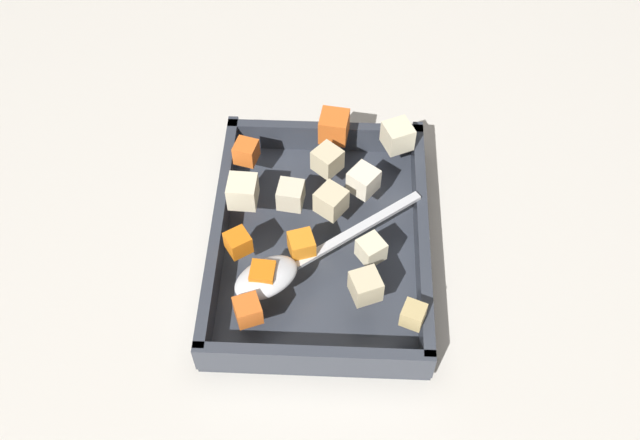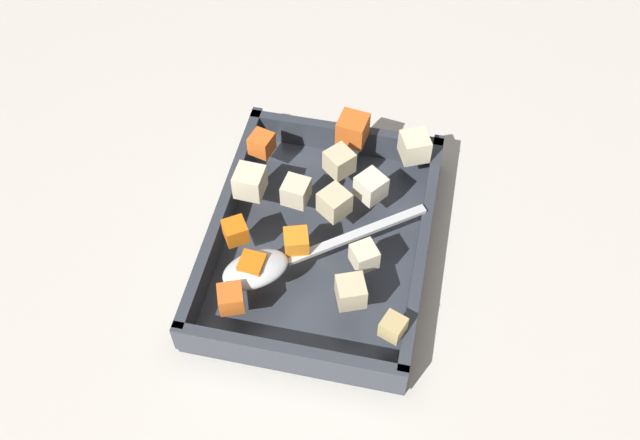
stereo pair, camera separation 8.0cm
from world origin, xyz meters
name	(u,v)px [view 2 (the right image)]	position (x,y,z in m)	size (l,w,h in m)	color
ground_plane	(312,248)	(0.00, 0.00, 0.00)	(4.00, 4.00, 0.00)	beige
baking_dish	(320,245)	(0.00, -0.01, 0.02)	(0.31, 0.24, 0.05)	#333842
carrot_chunk_heap_top	(252,267)	(-0.08, 0.05, 0.07)	(0.02, 0.02, 0.02)	orange
carrot_chunk_corner_sw	(231,299)	(-0.12, 0.06, 0.07)	(0.02, 0.02, 0.02)	orange
carrot_chunk_mid_left	(262,144)	(0.09, 0.08, 0.07)	(0.02, 0.02, 0.02)	orange
carrot_chunk_far_right	(296,242)	(-0.04, 0.01, 0.07)	(0.03, 0.03, 0.03)	orange
carrot_chunk_corner_nw	(235,231)	(-0.04, 0.07, 0.07)	(0.02, 0.02, 0.02)	orange
carrot_chunk_corner_se	(353,129)	(0.13, -0.02, 0.07)	(0.03, 0.03, 0.03)	orange
potato_chunk_under_handle	(351,292)	(-0.09, -0.06, 0.07)	(0.03, 0.03, 0.03)	beige
potato_chunk_corner_ne	(393,327)	(-0.12, -0.11, 0.06)	(0.02, 0.02, 0.02)	tan
potato_chunk_back_center	(250,182)	(0.03, 0.08, 0.07)	(0.03, 0.03, 0.03)	beige
potato_chunk_near_spoon	(364,256)	(-0.04, -0.07, 0.07)	(0.02, 0.02, 0.02)	beige
potato_chunk_near_right	(334,203)	(0.02, -0.02, 0.07)	(0.03, 0.03, 0.03)	beige
potato_chunk_center	(339,162)	(0.08, -0.02, 0.07)	(0.03, 0.03, 0.03)	beige
potato_chunk_far_left	(415,146)	(0.12, -0.10, 0.07)	(0.03, 0.03, 0.03)	beige
parsnip_chunk_heap_side	(371,187)	(0.05, -0.06, 0.07)	(0.03, 0.03, 0.03)	silver
parsnip_chunk_rim_edge	(296,191)	(0.03, 0.02, 0.07)	(0.03, 0.03, 0.03)	beige
serving_spoon	(268,265)	(-0.07, 0.03, 0.06)	(0.16, 0.21, 0.02)	silver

